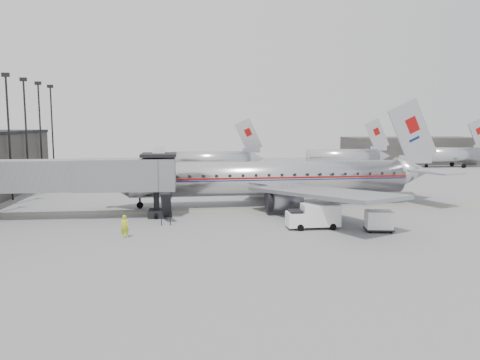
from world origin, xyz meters
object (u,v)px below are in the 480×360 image
object	(u,v)px
baggage_cart_navy	(314,211)
ramp_worker	(125,226)
service_van	(314,216)
baggage_cart_white	(379,220)
airliner	(276,178)

from	to	relation	value
baggage_cart_navy	ramp_worker	bearing A→B (deg)	-170.76
service_van	baggage_cart_white	bearing A→B (deg)	-18.46
airliner	service_van	xyz separation A→B (m)	(1.17, -12.10, -1.94)
service_van	baggage_cart_navy	world-z (taller)	service_van
service_van	ramp_worker	distance (m)	16.35
ramp_worker	airliner	bearing A→B (deg)	28.17
baggage_cart_white	ramp_worker	bearing A→B (deg)	-170.51
service_van	baggage_cart_navy	distance (m)	3.76
airliner	baggage_cart_navy	xyz separation A→B (m)	(2.20, -8.49, -2.26)
baggage_cart_white	ramp_worker	world-z (taller)	ramp_worker
ramp_worker	service_van	bearing A→B (deg)	-8.30
service_van	ramp_worker	xyz separation A→B (m)	(-16.26, -1.70, -0.20)
airliner	ramp_worker	size ratio (longest dim) A/B	20.52
ramp_worker	baggage_cart_white	bearing A→B (deg)	-14.33
airliner	baggage_cart_white	distance (m)	15.42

